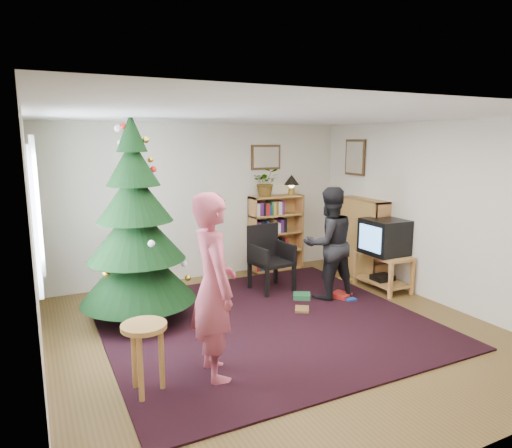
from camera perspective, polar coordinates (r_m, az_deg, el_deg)
name	(u,v)px	position (r m, az deg, el deg)	size (l,w,h in m)	color
floor	(276,331)	(5.57, 2.54, -13.27)	(5.00, 5.00, 0.00)	brown
ceiling	(278,116)	(5.11, 2.77, 13.35)	(5.00, 5.00, 0.00)	white
wall_back	(202,202)	(7.45, -6.74, 2.76)	(5.00, 0.02, 2.50)	silver
wall_front	(462,294)	(3.31, 24.36, -7.95)	(5.00, 0.02, 2.50)	silver
wall_left	(34,252)	(4.56, -26.01, -3.18)	(0.02, 5.00, 2.50)	silver
wall_right	(435,213)	(6.76, 21.52, 1.30)	(0.02, 5.00, 2.50)	silver
rug	(265,322)	(5.81, 1.07, -12.12)	(3.80, 3.60, 0.02)	black
window_pane	(34,215)	(5.11, -25.99, 1.04)	(0.04, 1.20, 1.40)	silver
curtain	(37,206)	(5.80, -25.70, 2.08)	(0.06, 0.35, 1.60)	white
picture_back	(266,157)	(7.83, 1.24, 8.34)	(0.55, 0.03, 0.42)	#4C3319
picture_right	(355,157)	(7.95, 12.30, 8.14)	(0.03, 0.50, 0.60)	#4C3319
christmas_tree	(136,238)	(5.75, -14.74, -1.69)	(1.41, 1.41, 2.56)	#3F2816
bookshelf_back	(276,232)	(7.93, 2.52, -1.01)	(0.95, 0.30, 1.30)	#C78347
bookshelf_right	(362,237)	(7.69, 13.14, -1.64)	(0.30, 0.95, 1.30)	#C78347
tv_stand	(383,268)	(7.22, 15.58, -5.35)	(0.47, 0.85, 0.55)	#C78347
crt_tv	(384,237)	(7.10, 15.75, -1.54)	(0.56, 0.60, 0.53)	black
armchair	(268,255)	(6.89, 1.55, -3.90)	(0.59, 0.59, 0.98)	black
stool	(145,340)	(4.24, -13.76, -13.91)	(0.40, 0.40, 0.67)	#C78347
person_standing	(214,287)	(4.31, -5.31, -7.85)	(0.65, 0.43, 1.78)	#AC4457
person_by_chair	(329,244)	(6.52, 9.10, -2.43)	(0.78, 0.61, 1.60)	black
potted_plant	(266,182)	(7.71, 1.26, 5.24)	(0.43, 0.37, 0.48)	gray
table_lamp	(292,181)	(7.95, 4.47, 5.36)	(0.26, 0.26, 0.35)	#A57F33
floor_clutter	(329,295)	(6.73, 9.13, -8.76)	(1.58, 1.04, 0.08)	#A51E19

